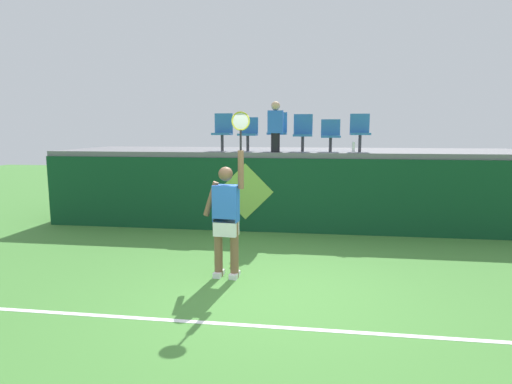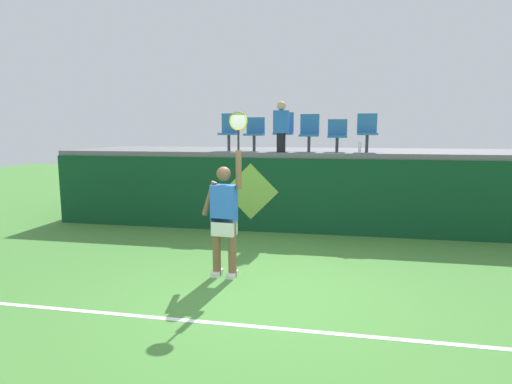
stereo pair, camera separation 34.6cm
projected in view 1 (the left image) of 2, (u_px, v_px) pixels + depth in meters
The scene contains 15 objects.
ground_plane at pixel (269, 294), 5.88m from camera, with size 40.00×40.00×0.00m, color #478438.
court_back_wall at pixel (287, 195), 9.36m from camera, with size 11.50×0.20×1.67m, color #0F4223.
spectator_platform at pixel (292, 152), 10.71m from camera, with size 11.50×3.11×0.12m, color slate.
court_baseline_stripe at pixel (259, 326), 4.90m from camera, with size 10.35×0.08×0.01m, color white.
tennis_player at pixel (226, 216), 6.41m from camera, with size 0.75×0.29×2.55m.
tennis_ball at pixel (232, 266), 6.99m from camera, with size 0.07×0.07×0.07m, color #D1E533.
water_bottle at pixel (353, 147), 9.12m from camera, with size 0.06×0.06×0.25m, color white.
stadium_chair_0 at pixel (223, 130), 10.00m from camera, with size 0.44×0.42×0.90m.
stadium_chair_1 at pixel (248, 132), 9.91m from camera, with size 0.44×0.42×0.80m.
stadium_chair_2 at pixel (277, 130), 9.82m from camera, with size 0.44×0.42×0.91m.
stadium_chair_3 at pixel (303, 131), 9.74m from camera, with size 0.44×0.42×0.87m.
stadium_chair_4 at pixel (331, 134), 9.65m from camera, with size 0.44×0.42×0.74m.
stadium_chair_5 at pixel (360, 130), 9.55m from camera, with size 0.44×0.42×0.87m.
spectator_0 at pixel (275, 126), 9.36m from camera, with size 0.34×0.20×1.13m.
wall_signage_mount at pixel (246, 231), 9.51m from camera, with size 1.27×0.01×1.55m.
Camera 1 is at (0.62, -5.57, 2.27)m, focal length 29.34 mm.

